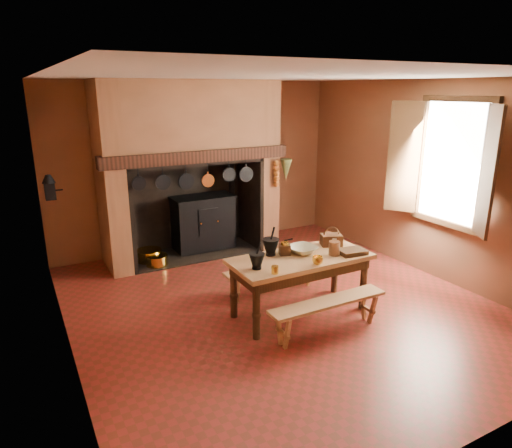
{
  "coord_description": "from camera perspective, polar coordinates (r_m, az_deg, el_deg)",
  "views": [
    {
      "loc": [
        -2.81,
        -4.53,
        2.67
      ],
      "look_at": [
        -0.19,
        0.3,
        1.03
      ],
      "focal_mm": 32.0,
      "sensor_mm": 36.0,
      "label": 1
    }
  ],
  "objects": [
    {
      "name": "wall_front",
      "position": [
        3.56,
        27.24,
        -6.25
      ],
      "size": [
        5.0,
        0.02,
        2.8
      ],
      "primitive_type": "cube",
      "color": "brown",
      "rests_on": "floor"
    },
    {
      "name": "brass_cup",
      "position": [
        5.26,
        7.71,
        -4.53
      ],
      "size": [
        0.15,
        0.15,
        0.1
      ],
      "primitive_type": "imported",
      "rotation": [
        0.0,
        0.0,
        0.25
      ],
      "color": "gold",
      "rests_on": "work_table"
    },
    {
      "name": "herb_bunch",
      "position": [
        7.58,
        3.76,
        6.78
      ],
      "size": [
        0.2,
        0.2,
        0.35
      ],
      "primitive_type": "cone",
      "rotation": [
        3.14,
        0.0,
        0.0
      ],
      "color": "#5C6630",
      "rests_on": "chimney_breast"
    },
    {
      "name": "wooden_tray",
      "position": [
        5.66,
        11.93,
        -3.4
      ],
      "size": [
        0.35,
        0.27,
        0.06
      ],
      "primitive_type": "cube",
      "rotation": [
        0.0,
        0.0,
        -0.12
      ],
      "color": "#362211",
      "rests_on": "work_table"
    },
    {
      "name": "glass_jar",
      "position": [
        5.85,
        9.7,
        -2.29
      ],
      "size": [
        0.09,
        0.09,
        0.12
      ],
      "primitive_type": "cylinder",
      "rotation": [
        0.0,
        0.0,
        -0.38
      ],
      "color": "beige",
      "rests_on": "work_table"
    },
    {
      "name": "hanging_pans",
      "position": [
        6.93,
        -7.1,
        5.59
      ],
      "size": [
        1.92,
        0.29,
        0.27
      ],
      "color": "black",
      "rests_on": "chimney_breast"
    },
    {
      "name": "iron_range",
      "position": [
        7.82,
        -6.57,
        0.26
      ],
      "size": [
        1.12,
        0.55,
        1.6
      ],
      "color": "black",
      "rests_on": "floor"
    },
    {
      "name": "bench_front",
      "position": [
        5.24,
        9.0,
        -10.44
      ],
      "size": [
        1.45,
        0.25,
        0.41
      ],
      "color": "#A8824D",
      "rests_on": "floor"
    },
    {
      "name": "hearth_pans",
      "position": [
        7.43,
        -13.03,
        -4.1
      ],
      "size": [
        0.51,
        0.62,
        0.2
      ],
      "color": "gold",
      "rests_on": "floor"
    },
    {
      "name": "wall_right",
      "position": [
        7.09,
        20.79,
        5.22
      ],
      "size": [
        0.02,
        5.5,
        2.8
      ],
      "primitive_type": "cube",
      "color": "brown",
      "rests_on": "floor"
    },
    {
      "name": "coffee_grinder",
      "position": [
        5.52,
        3.6,
        -3.09
      ],
      "size": [
        0.19,
        0.16,
        0.2
      ],
      "rotation": [
        0.0,
        0.0,
        -0.33
      ],
      "color": "#362211",
      "rests_on": "work_table"
    },
    {
      "name": "stoneware_crock",
      "position": [
        5.57,
        9.76,
        -2.99
      ],
      "size": [
        0.16,
        0.16,
        0.17
      ],
      "primitive_type": "cylinder",
      "rotation": [
        0.0,
        0.0,
        0.24
      ],
      "color": "brown",
      "rests_on": "work_table"
    },
    {
      "name": "wall_left",
      "position": [
        4.71,
        -23.63,
        -0.44
      ],
      "size": [
        0.02,
        5.5,
        2.8
      ],
      "primitive_type": "cube",
      "color": "brown",
      "rests_on": "floor"
    },
    {
      "name": "ceiling",
      "position": [
        5.33,
        3.49,
        17.98
      ],
      "size": [
        5.5,
        5.5,
        0.0
      ],
      "primitive_type": "plane",
      "rotation": [
        3.14,
        0.0,
        0.0
      ],
      "color": "silver",
      "rests_on": "back_wall"
    },
    {
      "name": "wicker_basket",
      "position": [
        5.9,
        9.38,
        -1.88
      ],
      "size": [
        0.31,
        0.27,
        0.25
      ],
      "rotation": [
        0.0,
        0.0,
        -0.4
      ],
      "color": "#4F2717",
      "rests_on": "work_table"
    },
    {
      "name": "back_wall",
      "position": [
        7.9,
        -7.34,
        7.23
      ],
      "size": [
        5.0,
        0.02,
        2.8
      ],
      "primitive_type": "cube",
      "color": "brown",
      "rests_on": "floor"
    },
    {
      "name": "brass_mug_a",
      "position": [
        4.96,
        2.38,
        -5.74
      ],
      "size": [
        0.09,
        0.09,
        0.09
      ],
      "primitive_type": "cylinder",
      "rotation": [
        0.0,
        0.0,
        0.21
      ],
      "color": "gold",
      "rests_on": "work_table"
    },
    {
      "name": "work_table",
      "position": [
        5.53,
        5.58,
        -5.21
      ],
      "size": [
        1.71,
        0.76,
        0.74
      ],
      "color": "#A8824D",
      "rests_on": "floor"
    },
    {
      "name": "chimney_breast",
      "position": [
        7.33,
        -8.4,
        9.72
      ],
      "size": [
        2.95,
        0.96,
        2.8
      ],
      "color": "brown",
      "rests_on": "floor"
    },
    {
      "name": "bench_back",
      "position": [
        6.17,
        2.07,
        -6.11
      ],
      "size": [
        1.37,
        0.24,
        0.39
      ],
      "color": "#A8824D",
      "rests_on": "floor"
    },
    {
      "name": "window",
      "position": [
        6.68,
        22.77,
        6.98
      ],
      "size": [
        0.39,
        1.75,
        1.76
      ],
      "color": "white",
      "rests_on": "wall_right"
    },
    {
      "name": "mortar_small",
      "position": [
        5.07,
        0.1,
        -4.55
      ],
      "size": [
        0.18,
        0.18,
        0.31
      ],
      "rotation": [
        0.0,
        0.0,
        0.12
      ],
      "color": "black",
      "rests_on": "work_table"
    },
    {
      "name": "floor",
      "position": [
        5.96,
        3.01,
        -10.02
      ],
      "size": [
        5.5,
        5.5,
        0.0
      ],
      "primitive_type": "plane",
      "color": "maroon",
      "rests_on": "ground"
    },
    {
      "name": "mortar_large",
      "position": [
        5.47,
        1.85,
        -2.78
      ],
      "size": [
        0.21,
        0.21,
        0.35
      ],
      "rotation": [
        0.0,
        0.0,
        0.26
      ],
      "color": "black",
      "rests_on": "work_table"
    },
    {
      "name": "mixing_bowl",
      "position": [
        5.6,
        5.82,
        -3.18
      ],
      "size": [
        0.39,
        0.39,
        0.08
      ],
      "primitive_type": "imported",
      "rotation": [
        0.0,
        0.0,
        0.15
      ],
      "color": "beige",
      "rests_on": "work_table"
    },
    {
      "name": "brass_mug_b",
      "position": [
        5.56,
        3.59,
        -3.28
      ],
      "size": [
        0.1,
        0.1,
        0.08
      ],
      "primitive_type": "cylinder",
      "rotation": [
        0.0,
        0.0,
        -0.42
      ],
      "color": "gold",
      "rests_on": "work_table"
    },
    {
      "name": "onion_string",
      "position": [
        7.5,
        2.58,
        6.3
      ],
      "size": [
        0.12,
        0.1,
        0.46
      ],
      "primitive_type": null,
      "color": "#92481B",
      "rests_on": "chimney_breast"
    },
    {
      "name": "wall_coffee_mill",
      "position": [
        6.2,
        -24.43,
        4.4
      ],
      "size": [
        0.23,
        0.16,
        0.31
      ],
      "color": "black",
      "rests_on": "wall_left"
    }
  ]
}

